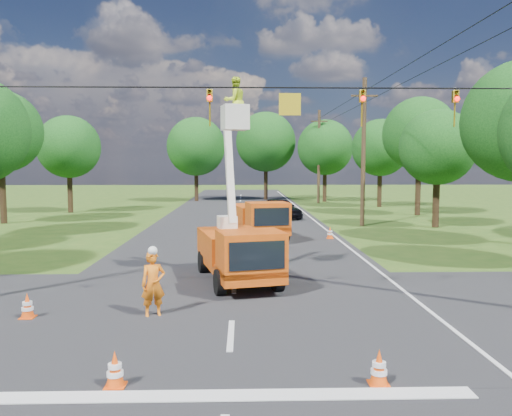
{
  "coord_description": "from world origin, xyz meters",
  "views": [
    {
      "loc": [
        0.31,
        -11.87,
        4.21
      ],
      "look_at": [
        0.78,
        6.4,
        2.6
      ],
      "focal_mm": 35.0,
      "sensor_mm": 36.0,
      "label": 1
    }
  ],
  "objects_px": {
    "tree_left_f": "(69,147)",
    "tree_far_b": "(266,142)",
    "tree_far_a": "(196,147)",
    "traffic_cone_2": "(256,261)",
    "tree_right_c": "(438,147)",
    "pole_right_far": "(319,156)",
    "tree_far_c": "(325,148)",
    "ground_worker": "(153,284)",
    "tree_left_e": "(0,132)",
    "tree_right_e": "(380,148)",
    "traffic_cone_4": "(27,306)",
    "tree_right_d": "(420,134)",
    "bucket_truck": "(238,238)",
    "second_truck": "(260,218)",
    "distant_car": "(280,208)",
    "pole_right_mid": "(363,151)",
    "traffic_cone_1": "(379,368)",
    "traffic_cone_0": "(115,370)",
    "traffic_cone_3": "(276,244)",
    "traffic_cone_7": "(330,233)"
  },
  "relations": [
    {
      "from": "tree_left_f",
      "to": "tree_far_b",
      "type": "xyz_separation_m",
      "value": [
        17.8,
        15.0,
        1.12
      ]
    },
    {
      "from": "tree_left_f",
      "to": "tree_far_a",
      "type": "distance_m",
      "value": 16.29
    },
    {
      "from": "traffic_cone_2",
      "to": "tree_right_c",
      "type": "height_order",
      "value": "tree_right_c"
    },
    {
      "from": "pole_right_far",
      "to": "tree_far_c",
      "type": "bearing_deg",
      "value": 63.43
    },
    {
      "from": "ground_worker",
      "to": "tree_left_e",
      "type": "height_order",
      "value": "tree_left_e"
    },
    {
      "from": "tree_right_e",
      "to": "pole_right_far",
      "type": "bearing_deg",
      "value": 136.67
    },
    {
      "from": "traffic_cone_4",
      "to": "tree_right_d",
      "type": "height_order",
      "value": "tree_right_d"
    },
    {
      "from": "bucket_truck",
      "to": "pole_right_far",
      "type": "relative_size",
      "value": 0.73
    },
    {
      "from": "second_truck",
      "to": "ground_worker",
      "type": "relative_size",
      "value": 3.37
    },
    {
      "from": "distant_car",
      "to": "tree_far_b",
      "type": "xyz_separation_m",
      "value": [
        -0.21,
        20.29,
        6.02
      ]
    },
    {
      "from": "traffic_cone_2",
      "to": "pole_right_mid",
      "type": "relative_size",
      "value": 0.07
    },
    {
      "from": "second_truck",
      "to": "traffic_cone_1",
      "type": "height_order",
      "value": "second_truck"
    },
    {
      "from": "distant_car",
      "to": "pole_right_far",
      "type": "height_order",
      "value": "pole_right_far"
    },
    {
      "from": "bucket_truck",
      "to": "pole_right_far",
      "type": "height_order",
      "value": "pole_right_far"
    },
    {
      "from": "traffic_cone_0",
      "to": "tree_right_e",
      "type": "height_order",
      "value": "tree_right_e"
    },
    {
      "from": "traffic_cone_3",
      "to": "tree_far_c",
      "type": "relative_size",
      "value": 0.08
    },
    {
      "from": "ground_worker",
      "to": "traffic_cone_7",
      "type": "relative_size",
      "value": 2.57
    },
    {
      "from": "traffic_cone_2",
      "to": "tree_right_d",
      "type": "bearing_deg",
      "value": 56.73
    },
    {
      "from": "tree_far_c",
      "to": "tree_right_e",
      "type": "bearing_deg",
      "value": -58.44
    },
    {
      "from": "traffic_cone_3",
      "to": "tree_far_b",
      "type": "xyz_separation_m",
      "value": [
        1.09,
        35.15,
        6.45
      ]
    },
    {
      "from": "traffic_cone_7",
      "to": "tree_far_c",
      "type": "height_order",
      "value": "tree_far_c"
    },
    {
      "from": "second_truck",
      "to": "tree_left_f",
      "type": "height_order",
      "value": "tree_left_f"
    },
    {
      "from": "second_truck",
      "to": "distant_car",
      "type": "height_order",
      "value": "second_truck"
    },
    {
      "from": "tree_right_e",
      "to": "traffic_cone_7",
      "type": "bearing_deg",
      "value": -112.12
    },
    {
      "from": "tree_far_a",
      "to": "tree_far_b",
      "type": "relative_size",
      "value": 0.92
    },
    {
      "from": "pole_right_mid",
      "to": "tree_right_e",
      "type": "xyz_separation_m",
      "value": [
        5.3,
        15.0,
        0.7
      ]
    },
    {
      "from": "tree_far_c",
      "to": "tree_right_d",
      "type": "bearing_deg",
      "value": -70.54
    },
    {
      "from": "distant_car",
      "to": "traffic_cone_3",
      "type": "bearing_deg",
      "value": -117.36
    },
    {
      "from": "traffic_cone_7",
      "to": "tree_far_c",
      "type": "relative_size",
      "value": 0.08
    },
    {
      "from": "tree_left_f",
      "to": "tree_right_d",
      "type": "distance_m",
      "value": 29.77
    },
    {
      "from": "second_truck",
      "to": "pole_right_far",
      "type": "bearing_deg",
      "value": 63.28
    },
    {
      "from": "ground_worker",
      "to": "tree_left_e",
      "type": "bearing_deg",
      "value": 103.73
    },
    {
      "from": "traffic_cone_2",
      "to": "traffic_cone_7",
      "type": "distance_m",
      "value": 9.26
    },
    {
      "from": "second_truck",
      "to": "traffic_cone_3",
      "type": "bearing_deg",
      "value": -92.67
    },
    {
      "from": "traffic_cone_2",
      "to": "tree_right_e",
      "type": "relative_size",
      "value": 0.08
    },
    {
      "from": "traffic_cone_4",
      "to": "traffic_cone_2",
      "type": "bearing_deg",
      "value": 43.77
    },
    {
      "from": "traffic_cone_1",
      "to": "tree_left_e",
      "type": "xyz_separation_m",
      "value": [
        -19.67,
        26.8,
        6.13
      ]
    },
    {
      "from": "traffic_cone_1",
      "to": "tree_left_e",
      "type": "height_order",
      "value": "tree_left_e"
    },
    {
      "from": "traffic_cone_1",
      "to": "tree_right_d",
      "type": "height_order",
      "value": "tree_right_d"
    },
    {
      "from": "traffic_cone_7",
      "to": "pole_right_mid",
      "type": "bearing_deg",
      "value": 61.82
    },
    {
      "from": "traffic_cone_0",
      "to": "traffic_cone_1",
      "type": "xyz_separation_m",
      "value": [
        4.98,
        -0.05,
        0.0
      ]
    },
    {
      "from": "pole_right_mid",
      "to": "tree_far_b",
      "type": "relative_size",
      "value": 0.97
    },
    {
      "from": "traffic_cone_2",
      "to": "tree_far_a",
      "type": "bearing_deg",
      "value": 98.86
    },
    {
      "from": "pole_right_mid",
      "to": "pole_right_far",
      "type": "distance_m",
      "value": 20.0
    },
    {
      "from": "second_truck",
      "to": "tree_far_a",
      "type": "bearing_deg",
      "value": 91.23
    },
    {
      "from": "tree_right_d",
      "to": "tree_far_b",
      "type": "distance_m",
      "value": 21.52
    },
    {
      "from": "bucket_truck",
      "to": "pole_right_far",
      "type": "distance_m",
      "value": 37.45
    },
    {
      "from": "traffic_cone_2",
      "to": "tree_far_c",
      "type": "distance_m",
      "value": 37.78
    },
    {
      "from": "traffic_cone_2",
      "to": "tree_far_a",
      "type": "relative_size",
      "value": 0.07
    },
    {
      "from": "traffic_cone_4",
      "to": "tree_far_a",
      "type": "distance_m",
      "value": 43.83
    }
  ]
}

